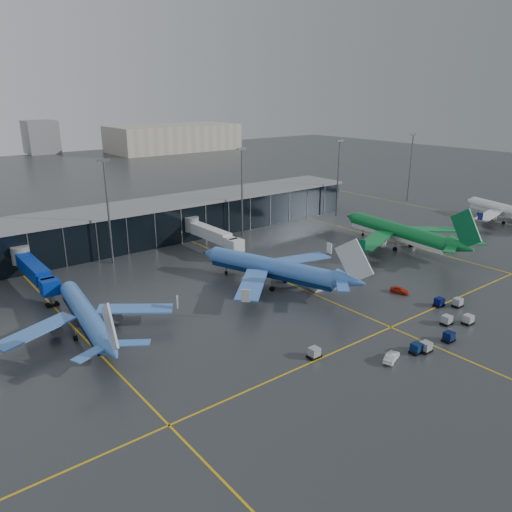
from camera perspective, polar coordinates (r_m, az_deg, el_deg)
ground at (r=96.04m, az=4.32°, el=-6.64°), size 600.00×600.00×0.00m
terminal_pier at (r=143.46m, az=-12.55°, el=3.73°), size 142.00×17.00×10.70m
jet_bridges at (r=115.29m, az=-24.01°, el=-1.47°), size 94.00×27.50×7.20m
flood_masts at (r=133.44m, az=-8.57°, el=6.59°), size 203.00×0.50×25.50m
distant_hangars at (r=352.78m, az=-20.41°, el=12.02°), size 260.00×71.00×22.00m
taxi_lines at (r=109.44m, az=4.46°, el=-3.43°), size 220.00×120.00×0.02m
airliner_arkefly at (r=91.44m, az=-19.01°, el=-5.15°), size 35.86×39.73×11.14m
airliner_klm_near at (r=107.64m, az=1.76°, el=-0.11°), size 48.11×51.36×12.88m
airliner_aer_lingus at (r=139.89m, az=16.02°, el=3.71°), size 43.97×48.85×13.82m
airliner_ba at (r=180.90m, az=26.81°, el=5.33°), size 43.41×46.64×11.90m
baggage_carts at (r=94.09m, az=19.21°, el=-7.72°), size 38.56×11.72×1.70m
mobile_airstair at (r=107.86m, az=6.82°, el=-3.40°), size 2.74×3.54×3.45m
service_van_red at (r=109.40m, az=16.10°, el=-3.76°), size 2.56×4.20×1.34m
service_van_white at (r=82.77m, az=15.23°, el=-11.07°), size 4.49×2.84×1.40m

